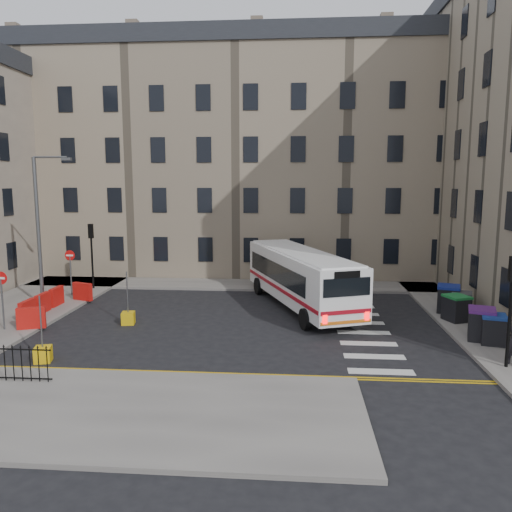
# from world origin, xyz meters

# --- Properties ---
(ground) EXTENTS (120.00, 120.00, 0.00)m
(ground) POSITION_xyz_m (0.00, 0.00, 0.00)
(ground) COLOR black
(ground) RESTS_ON ground
(pavement_north) EXTENTS (36.00, 3.20, 0.15)m
(pavement_north) POSITION_xyz_m (-6.00, 8.60, 0.07)
(pavement_north) COLOR slate
(pavement_north) RESTS_ON ground
(pavement_east) EXTENTS (2.40, 26.00, 0.15)m
(pavement_east) POSITION_xyz_m (9.00, 4.00, 0.07)
(pavement_east) COLOR slate
(pavement_east) RESTS_ON ground
(pavement_west) EXTENTS (6.00, 22.00, 0.15)m
(pavement_west) POSITION_xyz_m (-14.00, 1.00, 0.07)
(pavement_west) COLOR slate
(pavement_west) RESTS_ON ground
(pavement_sw) EXTENTS (20.00, 6.00, 0.15)m
(pavement_sw) POSITION_xyz_m (-7.00, -10.00, 0.07)
(pavement_sw) COLOR slate
(pavement_sw) RESTS_ON ground
(terrace_north) EXTENTS (38.30, 10.80, 17.20)m
(terrace_north) POSITION_xyz_m (-7.00, 15.50, 8.62)
(terrace_north) COLOR gray
(terrace_north) RESTS_ON ground
(traffic_light_east) EXTENTS (0.28, 0.22, 4.10)m
(traffic_light_east) POSITION_xyz_m (8.60, -5.50, 2.87)
(traffic_light_east) COLOR black
(traffic_light_east) RESTS_ON pavement_east
(traffic_light_nw) EXTENTS (0.28, 0.22, 4.10)m
(traffic_light_nw) POSITION_xyz_m (-12.00, 6.50, 2.87)
(traffic_light_nw) COLOR black
(traffic_light_nw) RESTS_ON pavement_west
(streetlamp) EXTENTS (0.50, 0.22, 8.14)m
(streetlamp) POSITION_xyz_m (-13.00, 2.00, 4.34)
(streetlamp) COLOR #595B5E
(streetlamp) RESTS_ON pavement_west
(no_entry_north) EXTENTS (0.60, 0.08, 3.00)m
(no_entry_north) POSITION_xyz_m (-12.50, 4.50, 2.08)
(no_entry_north) COLOR #595B5E
(no_entry_north) RESTS_ON pavement_west
(no_entry_south) EXTENTS (0.60, 0.08, 3.00)m
(no_entry_south) POSITION_xyz_m (-12.50, -2.50, 2.08)
(no_entry_south) COLOR #595B5E
(no_entry_south) RESTS_ON pavement_west
(roadworks_barriers) EXTENTS (1.66, 6.26, 1.00)m
(roadworks_barriers) POSITION_xyz_m (-11.84, 0.50, 0.65)
(roadworks_barriers) COLOR red
(roadworks_barriers) RESTS_ON pavement_west
(bus) EXTENTS (6.38, 11.41, 3.07)m
(bus) POSITION_xyz_m (1.09, 3.21, 1.77)
(bus) COLOR white
(bus) RESTS_ON ground
(wheelie_bin_a) EXTENTS (1.23, 1.33, 1.23)m
(wheelie_bin_a) POSITION_xyz_m (9.13, -2.78, 0.77)
(wheelie_bin_a) COLOR black
(wheelie_bin_a) RESTS_ON pavement_east
(wheelie_bin_b) EXTENTS (1.40, 1.51, 1.37)m
(wheelie_bin_b) POSITION_xyz_m (8.81, -2.29, 0.84)
(wheelie_bin_b) COLOR black
(wheelie_bin_b) RESTS_ON pavement_east
(wheelie_bin_c) EXTENTS (1.33, 1.42, 1.25)m
(wheelie_bin_c) POSITION_xyz_m (8.68, 0.65, 0.78)
(wheelie_bin_c) COLOR black
(wheelie_bin_c) RESTS_ON pavement_east
(wheelie_bin_d) EXTENTS (1.26, 1.34, 1.21)m
(wheelie_bin_d) POSITION_xyz_m (9.24, 1.63, 0.76)
(wheelie_bin_d) COLOR black
(wheelie_bin_d) RESTS_ON pavement_east
(wheelie_bin_e) EXTENTS (1.42, 1.53, 1.40)m
(wheelie_bin_e) POSITION_xyz_m (8.78, 2.33, 0.85)
(wheelie_bin_e) COLOR black
(wheelie_bin_e) RESTS_ON pavement_east
(bollard_yellow) EXTENTS (0.69, 0.69, 0.60)m
(bollard_yellow) POSITION_xyz_m (-7.26, -0.73, 0.30)
(bollard_yellow) COLOR gold
(bollard_yellow) RESTS_ON ground
(bollard_chevron) EXTENTS (0.74, 0.74, 0.60)m
(bollard_chevron) POSITION_xyz_m (-8.82, -6.00, 0.30)
(bollard_chevron) COLOR #E1B10D
(bollard_chevron) RESTS_ON ground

